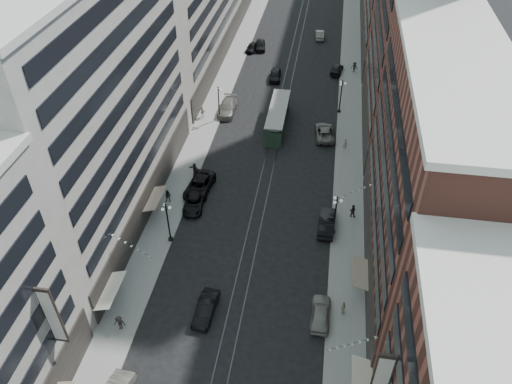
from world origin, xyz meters
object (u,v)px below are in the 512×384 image
Objects in this scene: pedestrian_8 at (345,143)px; car_10 at (327,222)px; pedestrian_9 at (354,67)px; streetcar at (278,118)px; pedestrian_extra_0 at (120,323)px; car_11 at (325,132)px; car_4 at (321,313)px; lamppost_se_far at (335,214)px; car_9 at (251,47)px; pedestrian_4 at (343,307)px; car_extra_0 at (260,45)px; lamppost_se_mid at (341,95)px; car_2 at (194,202)px; car_12 at (337,69)px; car_8 at (227,108)px; car_14 at (320,35)px; pedestrian_5 at (195,169)px; car_7 at (199,186)px; pedestrian_2 at (168,196)px; pedestrian_6 at (203,112)px; car_13 at (275,75)px; lamppost_sw_mid at (219,102)px; pedestrian_7 at (352,211)px; lamppost_sw_far at (168,221)px; car_5 at (206,309)px.

car_10 is at bearing 71.95° from pedestrian_8.
pedestrian_8 is at bearing -84.35° from pedestrian_9.
pedestrian_extra_0 is at bearing -105.24° from streetcar.
car_4 is at bearing 86.04° from car_11.
pedestrian_8 is 0.94× the size of pedestrian_9.
lamppost_se_far is at bearing -84.39° from pedestrian_9.
car_11 is at bearing -54.08° from car_9.
pedestrian_4 reaches higher than car_4.
pedestrian_extra_0 reaches higher than car_extra_0.
lamppost_se_mid reaches higher than car_2.
car_12 is (-0.80, 42.05, -2.40)m from lamppost_se_far.
car_extra_0 is at bearing 125.60° from lamppost_se_mid.
car_8 is 34.63m from car_14.
pedestrian_5 is 24.97m from pedestrian_extra_0.
pedestrian_2 is at bearing -134.30° from car_7.
pedestrian_extra_0 is at bearing -91.38° from car_7.
streetcar is at bearing -75.72° from car_4.
car_14 is 2.47× the size of pedestrian_9.
pedestrian_6 is at bearing 93.84° from car_2.
pedestrian_9 is (19.56, 37.27, 0.24)m from car_7.
lamppost_se_mid is at bearing 94.69° from car_14.
streetcar is 21.51m from car_12.
lamppost_se_far reaches higher than pedestrian_4.
pedestrian_5 is at bearing -21.18° from car_10.
car_13 is at bearing 77.86° from pedestrian_extra_0.
car_4 is 2.84× the size of pedestrian_4.
car_9 is 32.61m from car_11.
lamppost_se_mid reaches higher than car_8.
car_7 is 22.08m from pedestrian_8.
pedestrian_6 is (-20.29, 22.11, 0.20)m from car_10.
streetcar reaches higher than pedestrian_9.
lamppost_se_far is 57.69m from car_14.
pedestrian_7 is at bearing -43.79° from lamppost_sw_mid.
streetcar is 22.78m from pedestrian_2.
pedestrian_9 reaches higher than pedestrian_4.
car_2 is 0.88× the size of car_11.
car_12 is at bearing -161.35° from pedestrian_9.
pedestrian_5 is 39.99m from pedestrian_9.
car_extra_0 is (-17.36, 61.62, -0.18)m from pedestrian_4.
lamppost_se_mid is 1.02× the size of car_10.
car_10 is 2.83× the size of pedestrian_9.
car_4 is (-0.80, -12.14, -2.28)m from lamppost_se_far.
pedestrian_4 reaches higher than car_8.
lamppost_se_mid is 27.58m from car_extra_0.
pedestrian_extra_0 is (-19.73, -16.40, -2.08)m from lamppost_se_far.
car_12 is 2.57× the size of pedestrian_6.
lamppost_se_far is at bearing -55.72° from car_8.
lamppost_sw_mid is at bearing -102.95° from car_extra_0.
car_12 is (17.60, 46.05, -2.40)m from lamppost_sw_far.
car_14 is at bearing 87.60° from car_5.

